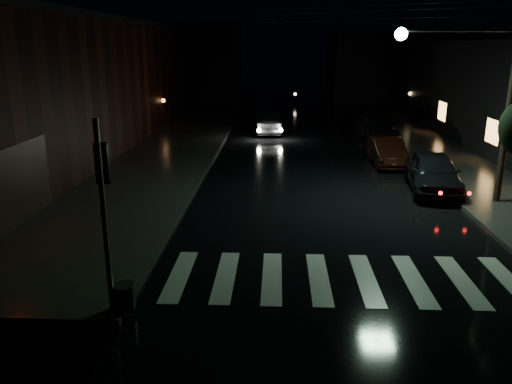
# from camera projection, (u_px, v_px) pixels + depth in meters

# --- Properties ---
(ground) EXTENTS (120.00, 120.00, 0.00)m
(ground) POSITION_uv_depth(u_px,v_px,m) (224.00, 285.00, 12.39)
(ground) COLOR black
(ground) RESTS_ON ground
(sidewalk_left) EXTENTS (6.00, 44.00, 0.15)m
(sidewalk_left) POSITION_uv_depth(u_px,v_px,m) (157.00, 158.00, 25.99)
(sidewalk_left) COLOR #282826
(sidewalk_left) RESTS_ON ground
(sidewalk_right) EXTENTS (4.00, 44.00, 0.15)m
(sidewalk_right) POSITION_uv_depth(u_px,v_px,m) (448.00, 161.00, 25.36)
(sidewalk_right) COLOR #282826
(sidewalk_right) RESTS_ON ground
(building_left) EXTENTS (10.00, 36.00, 7.00)m
(building_left) POSITION_uv_depth(u_px,v_px,m) (35.00, 88.00, 27.24)
(building_left) COLOR black
(building_left) RESTS_ON ground
(building_far_left) EXTENTS (14.00, 10.00, 8.00)m
(building_far_left) POSITION_uv_depth(u_px,v_px,m) (176.00, 62.00, 54.80)
(building_far_left) COLOR black
(building_far_left) RESTS_ON ground
(building_far_right) EXTENTS (14.00, 10.00, 7.00)m
(building_far_right) POSITION_uv_depth(u_px,v_px,m) (396.00, 67.00, 53.93)
(building_far_right) COLOR black
(building_far_right) RESTS_ON ground
(crosswalk) EXTENTS (9.00, 3.00, 0.01)m
(crosswalk) POSITION_uv_depth(u_px,v_px,m) (342.00, 278.00, 12.74)
(crosswalk) COLOR beige
(crosswalk) RESTS_ON ground
(signal_pole_corner) EXTENTS (0.68, 0.61, 4.20)m
(signal_pole_corner) POSITION_uv_depth(u_px,v_px,m) (115.00, 249.00, 10.64)
(signal_pole_corner) COLOR slate
(signal_pole_corner) RESTS_ON ground
(utility_pole) EXTENTS (4.92, 0.44, 8.00)m
(utility_pole) POSITION_uv_depth(u_px,v_px,m) (494.00, 79.00, 17.42)
(utility_pole) COLOR black
(utility_pole) RESTS_ON ground
(parked_car_a) EXTENTS (2.45, 4.87, 1.59)m
(parked_car_a) POSITION_uv_depth(u_px,v_px,m) (433.00, 172.00, 20.16)
(parked_car_a) COLOR black
(parked_car_a) RESTS_ON ground
(parked_car_b) EXTENTS (1.46, 4.13, 1.36)m
(parked_car_b) POSITION_uv_depth(u_px,v_px,m) (387.00, 151.00, 24.73)
(parked_car_b) COLOR black
(parked_car_b) RESTS_ON ground
(parked_car_c) EXTENTS (2.28, 4.65, 1.30)m
(parked_car_c) POSITION_uv_depth(u_px,v_px,m) (377.00, 128.00, 31.77)
(parked_car_c) COLOR black
(parked_car_c) RESTS_ON ground
(parked_car_d) EXTENTS (2.96, 5.59, 1.50)m
(parked_car_d) POSITION_uv_depth(u_px,v_px,m) (370.00, 121.00, 34.24)
(parked_car_d) COLOR black
(parked_car_d) RESTS_ON ground
(oncoming_car) EXTENTS (1.91, 4.56, 1.47)m
(oncoming_car) POSITION_uv_depth(u_px,v_px,m) (267.00, 123.00, 33.50)
(oncoming_car) COLOR black
(oncoming_car) RESTS_ON ground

